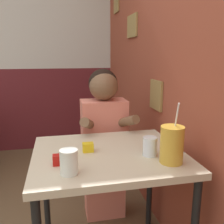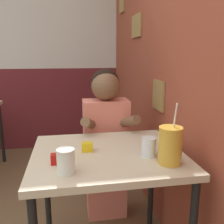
{
  "view_description": "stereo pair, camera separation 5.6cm",
  "coord_description": "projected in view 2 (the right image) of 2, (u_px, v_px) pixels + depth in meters",
  "views": [
    {
      "loc": [
        0.69,
        -0.98,
        1.28
      ],
      "look_at": [
        0.99,
        0.44,
        0.95
      ],
      "focal_mm": 40.0,
      "sensor_mm": 36.0,
      "label": 1
    },
    {
      "loc": [
        0.74,
        -0.99,
        1.28
      ],
      "look_at": [
        0.99,
        0.44,
        0.95
      ],
      "focal_mm": 40.0,
      "sensor_mm": 36.0,
      "label": 2
    }
  ],
  "objects": [
    {
      "name": "condiment_ketchup",
      "position": [
        57.0,
        159.0,
        1.23
      ],
      "size": [
        0.06,
        0.04,
        0.05
      ],
      "color": "#B7140F",
      "rests_on": "main_table"
    },
    {
      "name": "person_seated",
      "position": [
        106.0,
        140.0,
        1.93
      ],
      "size": [
        0.42,
        0.41,
        1.18
      ],
      "color": "#EA7F6B",
      "rests_on": "ground_plane"
    },
    {
      "name": "glass_center",
      "position": [
        66.0,
        161.0,
        1.13
      ],
      "size": [
        0.08,
        0.08,
        0.11
      ],
      "color": "silver",
      "rests_on": "main_table"
    },
    {
      "name": "brick_wall_right",
      "position": [
        145.0,
        47.0,
        2.23
      ],
      "size": [
        0.08,
        4.47,
        2.7
      ],
      "color": "brown",
      "rests_on": "ground_plane"
    },
    {
      "name": "condiment_mustard",
      "position": [
        87.0,
        147.0,
        1.39
      ],
      "size": [
        0.06,
        0.04,
        0.05
      ],
      "color": "yellow",
      "rests_on": "main_table"
    },
    {
      "name": "back_wall",
      "position": [
        7.0,
        49.0,
        3.2
      ],
      "size": [
        5.81,
        0.09,
        2.7
      ],
      "color": "silver",
      "rests_on": "ground_plane"
    },
    {
      "name": "main_table",
      "position": [
        108.0,
        166.0,
        1.41
      ],
      "size": [
        0.83,
        0.7,
        0.75
      ],
      "color": "beige",
      "rests_on": "ground_plane"
    },
    {
      "name": "glass_near_pitcher",
      "position": [
        149.0,
        147.0,
        1.32
      ],
      "size": [
        0.08,
        0.08,
        0.1
      ],
      "color": "silver",
      "rests_on": "main_table"
    },
    {
      "name": "cocktail_pitcher",
      "position": [
        170.0,
        145.0,
        1.22
      ],
      "size": [
        0.12,
        0.12,
        0.31
      ],
      "color": "gold",
      "rests_on": "main_table"
    }
  ]
}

